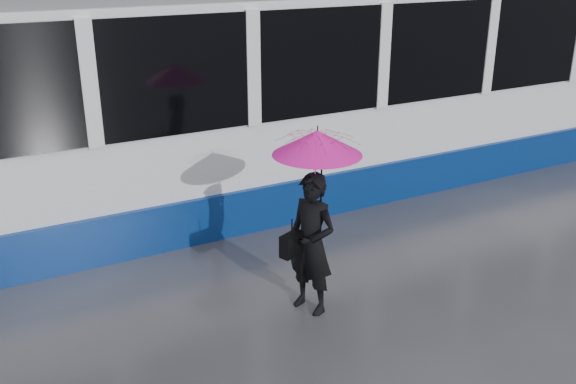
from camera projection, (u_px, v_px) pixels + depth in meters
ground at (292, 272)px, 7.64m from camera, size 90.00×90.00×0.00m
rails at (212, 202)px, 9.69m from camera, size 34.00×1.51×0.02m
tram at (248, 91)px, 9.39m from camera, size 26.00×2.56×3.35m
woman at (311, 244)px, 6.61m from camera, size 0.54×0.65×1.52m
umbrella at (317, 160)px, 6.30m from camera, size 1.16×1.16×1.03m
handbag at (292, 244)px, 6.51m from camera, size 0.30×0.21×0.42m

